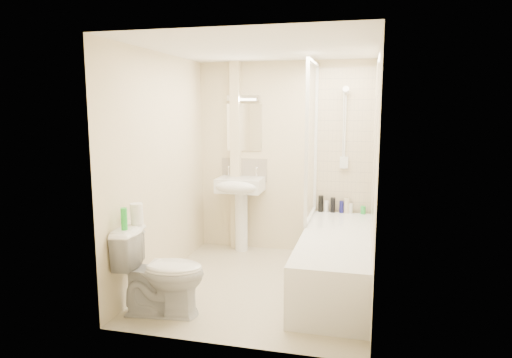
# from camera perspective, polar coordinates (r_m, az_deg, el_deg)

# --- Properties ---
(floor) EXTENTS (2.50, 2.50, 0.00)m
(floor) POSITION_cam_1_polar(r_m,az_deg,el_deg) (4.89, 0.70, -13.11)
(floor) COLOR beige
(floor) RESTS_ON ground
(wall_back) EXTENTS (2.20, 0.02, 2.40)m
(wall_back) POSITION_cam_1_polar(r_m,az_deg,el_deg) (5.79, 3.54, 2.65)
(wall_back) COLOR beige
(wall_back) RESTS_ON ground
(wall_left) EXTENTS (0.02, 2.50, 2.40)m
(wall_left) POSITION_cam_1_polar(r_m,az_deg,el_deg) (4.94, -11.80, 1.36)
(wall_left) COLOR beige
(wall_left) RESTS_ON ground
(wall_right) EXTENTS (0.02, 2.50, 2.40)m
(wall_right) POSITION_cam_1_polar(r_m,az_deg,el_deg) (4.46, 14.64, 0.45)
(wall_right) COLOR beige
(wall_right) RESTS_ON ground
(ceiling) EXTENTS (2.20, 2.50, 0.02)m
(ceiling) POSITION_cam_1_polar(r_m,az_deg,el_deg) (4.56, 0.76, 16.05)
(ceiling) COLOR white
(ceiling) RESTS_ON wall_back
(tile_back) EXTENTS (0.70, 0.01, 1.75)m
(tile_back) POSITION_cam_1_polar(r_m,az_deg,el_deg) (5.67, 11.04, 4.65)
(tile_back) COLOR beige
(tile_back) RESTS_ON wall_back
(tile_right) EXTENTS (0.01, 2.10, 1.75)m
(tile_right) POSITION_cam_1_polar(r_m,az_deg,el_deg) (4.56, 14.58, 3.49)
(tile_right) COLOR beige
(tile_right) RESTS_ON wall_right
(pipe_boxing) EXTENTS (0.12, 0.12, 2.40)m
(pipe_boxing) POSITION_cam_1_polar(r_m,az_deg,el_deg) (5.87, -2.54, 2.75)
(pipe_boxing) COLOR beige
(pipe_boxing) RESTS_ON ground
(splashback) EXTENTS (0.60, 0.02, 0.30)m
(splashback) POSITION_cam_1_polar(r_m,az_deg,el_deg) (5.91, -1.46, 1.14)
(splashback) COLOR beige
(splashback) RESTS_ON wall_back
(mirror) EXTENTS (0.46, 0.01, 0.60)m
(mirror) POSITION_cam_1_polar(r_m,az_deg,el_deg) (5.86, -1.49, 6.47)
(mirror) COLOR white
(mirror) RESTS_ON wall_back
(strip_light) EXTENTS (0.42, 0.07, 0.07)m
(strip_light) POSITION_cam_1_polar(r_m,az_deg,el_deg) (5.84, -1.56, 10.09)
(strip_light) COLOR silver
(strip_light) RESTS_ON wall_back
(bathtub) EXTENTS (0.70, 2.10, 0.55)m
(bathtub) POSITION_cam_1_polar(r_m,az_deg,el_deg) (4.81, 9.94, -9.95)
(bathtub) COLOR white
(bathtub) RESTS_ON ground
(shower_screen) EXTENTS (0.04, 0.92, 1.80)m
(shower_screen) POSITION_cam_1_polar(r_m,az_deg,el_deg) (5.26, 6.98, 4.69)
(shower_screen) COLOR white
(shower_screen) RESTS_ON bathtub
(shower_fixture) EXTENTS (0.10, 0.16, 0.99)m
(shower_fixture) POSITION_cam_1_polar(r_m,az_deg,el_deg) (5.62, 11.03, 5.84)
(shower_fixture) COLOR white
(shower_fixture) RESTS_ON wall_back
(pedestal_sink) EXTENTS (0.56, 0.51, 1.09)m
(pedestal_sink) POSITION_cam_1_polar(r_m,az_deg,el_deg) (5.74, -2.04, -1.79)
(pedestal_sink) COLOR white
(pedestal_sink) RESTS_ON ground
(bottle_black_a) EXTENTS (0.06, 0.06, 0.20)m
(bottle_black_a) POSITION_cam_1_polar(r_m,az_deg,el_deg) (5.72, 8.09, -3.07)
(bottle_black_a) COLOR black
(bottle_black_a) RESTS_ON bathtub
(bottle_white_a) EXTENTS (0.06, 0.06, 0.14)m
(bottle_white_a) POSITION_cam_1_polar(r_m,az_deg,el_deg) (5.72, 8.77, -3.40)
(bottle_white_a) COLOR silver
(bottle_white_a) RESTS_ON bathtub
(bottle_black_b) EXTENTS (0.06, 0.06, 0.18)m
(bottle_black_b) POSITION_cam_1_polar(r_m,az_deg,el_deg) (5.71, 9.58, -3.22)
(bottle_black_b) COLOR black
(bottle_black_b) RESTS_ON bathtub
(bottle_blue) EXTENTS (0.05, 0.05, 0.15)m
(bottle_blue) POSITION_cam_1_polar(r_m,az_deg,el_deg) (5.71, 10.64, -3.44)
(bottle_blue) COLOR navy
(bottle_blue) RESTS_ON bathtub
(bottle_cream) EXTENTS (0.07, 0.07, 0.18)m
(bottle_cream) POSITION_cam_1_polar(r_m,az_deg,el_deg) (5.70, 11.27, -3.31)
(bottle_cream) COLOR beige
(bottle_cream) RESTS_ON bathtub
(bottle_white_b) EXTENTS (0.05, 0.05, 0.12)m
(bottle_white_b) POSITION_cam_1_polar(r_m,az_deg,el_deg) (5.71, 11.73, -3.62)
(bottle_white_b) COLOR silver
(bottle_white_b) RESTS_ON bathtub
(bottle_green) EXTENTS (0.06, 0.06, 0.10)m
(bottle_green) POSITION_cam_1_polar(r_m,az_deg,el_deg) (5.71, 13.25, -3.80)
(bottle_green) COLOR green
(bottle_green) RESTS_ON bathtub
(toilet) EXTENTS (0.61, 0.87, 0.78)m
(toilet) POSITION_cam_1_polar(r_m,az_deg,el_deg) (4.22, -11.76, -11.26)
(toilet) COLOR white
(toilet) RESTS_ON ground
(toilet_roll_lower) EXTENTS (0.11, 0.11, 0.10)m
(toilet_roll_lower) POSITION_cam_1_polar(r_m,az_deg,el_deg) (4.29, -14.65, -4.84)
(toilet_roll_lower) COLOR white
(toilet_roll_lower) RESTS_ON toilet
(toilet_roll_upper) EXTENTS (0.11, 0.11, 0.09)m
(toilet_roll_upper) POSITION_cam_1_polar(r_m,az_deg,el_deg) (4.26, -14.74, -3.60)
(toilet_roll_upper) COLOR white
(toilet_roll_upper) RESTS_ON toilet_roll_lower
(green_bottle) EXTENTS (0.05, 0.05, 0.20)m
(green_bottle) POSITION_cam_1_polar(r_m,az_deg,el_deg) (4.12, -16.17, -4.81)
(green_bottle) COLOR green
(green_bottle) RESTS_ON toilet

